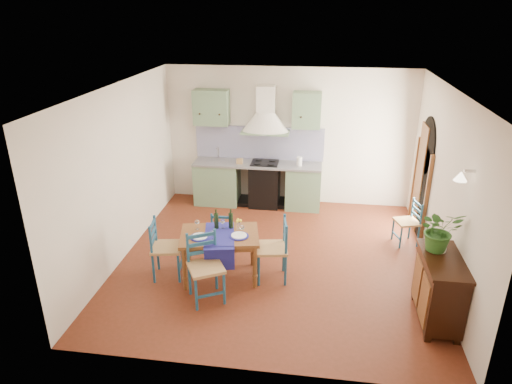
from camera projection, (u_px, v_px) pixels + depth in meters
The scene contains 13 objects.
floor at pixel (275, 259), 7.54m from camera, with size 5.00×5.00×0.00m, color #4B2010.
back_wall at pixel (265, 155), 9.30m from camera, with size 5.00×0.96×2.80m.
right_wall at pixel (441, 186), 6.96m from camera, with size 0.26×5.00×2.80m.
left_wall at pixel (122, 173), 7.33m from camera, with size 0.04×5.00×2.80m, color beige.
ceiling at pixel (278, 88), 6.47m from camera, with size 5.00×5.00×0.01m, color silver.
dining_table at pixel (220, 239), 6.82m from camera, with size 1.28×1.01×1.05m.
chair_near at pixel (205, 267), 6.36m from camera, with size 0.63×0.63×0.99m.
chair_far at pixel (224, 233), 7.50m from camera, with size 0.40×0.40×0.82m.
chair_left at pixel (165, 248), 6.91m from camera, with size 0.51×0.51×0.94m.
chair_right at pixel (274, 249), 6.84m from camera, with size 0.53×0.53×0.99m.
chair_spare at pixel (408, 222), 7.90m from camera, with size 0.46×0.46×0.80m.
sideboard at pixel (439, 287), 5.91m from camera, with size 0.50×1.05×0.94m.
potted_plant at pixel (440, 230), 5.85m from camera, with size 0.52×0.45×0.58m, color #29591F.
Camera 1 is at (0.61, -6.53, 3.91)m, focal length 32.00 mm.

